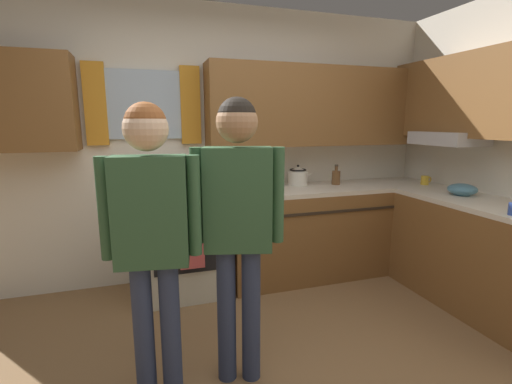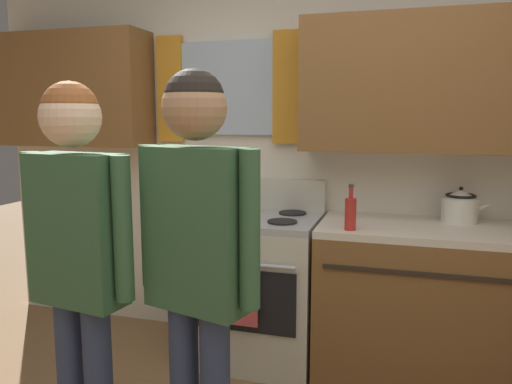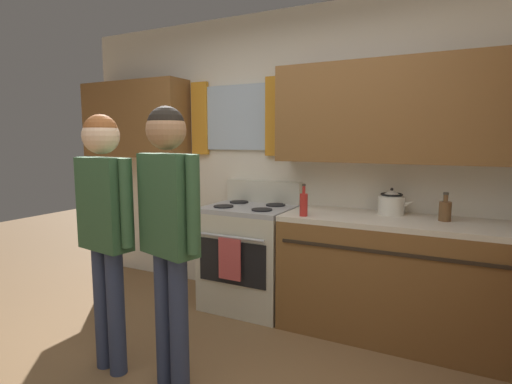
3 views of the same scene
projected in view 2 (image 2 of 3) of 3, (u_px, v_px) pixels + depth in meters
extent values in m
cube|color=silver|center=(315.00, 148.00, 3.23)|extent=(4.60, 0.10, 2.60)
cube|color=silver|center=(227.00, 89.00, 3.27)|extent=(0.63, 0.03, 0.60)
cube|color=orange|center=(170.00, 89.00, 3.37)|extent=(0.18, 0.04, 0.70)
cube|color=orange|center=(287.00, 87.00, 3.15)|extent=(0.18, 0.04, 0.70)
cube|color=brown|center=(67.00, 90.00, 3.46)|extent=(1.19, 0.32, 0.76)
cube|color=beige|center=(258.00, 291.00, 3.10)|extent=(0.74, 0.62, 0.86)
cube|color=black|center=(242.00, 301.00, 2.79)|extent=(0.62, 0.01, 0.36)
cylinder|color=#ADADB2|center=(241.00, 264.00, 2.74)|extent=(0.62, 0.02, 0.02)
cube|color=#ADADB2|center=(258.00, 220.00, 3.03)|extent=(0.74, 0.62, 0.04)
cube|color=beige|center=(270.00, 193.00, 3.27)|extent=(0.74, 0.08, 0.20)
cylinder|color=black|center=(222.00, 218.00, 2.95)|extent=(0.17, 0.17, 0.01)
cylinder|color=black|center=(282.00, 222.00, 2.85)|extent=(0.17, 0.17, 0.01)
cylinder|color=black|center=(237.00, 210.00, 3.21)|extent=(0.17, 0.17, 0.01)
cylinder|color=black|center=(293.00, 213.00, 3.10)|extent=(0.17, 0.17, 0.01)
cube|color=#CC4C4C|center=(240.00, 296.00, 2.75)|extent=(0.20, 0.02, 0.34)
cylinder|color=red|center=(350.00, 214.00, 2.65)|extent=(0.06, 0.06, 0.17)
cylinder|color=red|center=(351.00, 193.00, 2.63)|extent=(0.02, 0.02, 0.06)
cylinder|color=#3F382D|center=(351.00, 186.00, 2.63)|extent=(0.03, 0.03, 0.02)
cylinder|color=silver|center=(460.00, 210.00, 2.85)|extent=(0.20, 0.20, 0.14)
cone|color=silver|center=(461.00, 194.00, 2.83)|extent=(0.18, 0.18, 0.05)
sphere|color=black|center=(461.00, 189.00, 2.83)|extent=(0.02, 0.02, 0.02)
cone|color=silver|center=(485.00, 207.00, 2.81)|extent=(0.09, 0.04, 0.07)
torus|color=black|center=(461.00, 196.00, 2.83)|extent=(0.17, 0.17, 0.02)
cube|color=#335938|center=(77.00, 230.00, 1.86)|extent=(0.39, 0.21, 0.57)
cylinder|color=#335938|center=(123.00, 229.00, 1.76)|extent=(0.07, 0.07, 0.52)
cylinder|color=#335938|center=(34.00, 218.00, 1.95)|extent=(0.07, 0.07, 0.52)
sphere|color=beige|center=(70.00, 117.00, 1.79)|extent=(0.22, 0.22, 0.22)
sphere|color=brown|center=(70.00, 109.00, 1.79)|extent=(0.20, 0.20, 0.20)
cube|color=#335938|center=(197.00, 229.00, 1.76)|extent=(0.40, 0.25, 0.58)
cylinder|color=#335938|center=(250.00, 230.00, 1.64)|extent=(0.07, 0.07, 0.53)
cylinder|color=#335938|center=(150.00, 216.00, 1.87)|extent=(0.07, 0.07, 0.53)
sphere|color=#A87A56|center=(194.00, 108.00, 1.69)|extent=(0.22, 0.22, 0.22)
sphere|color=black|center=(194.00, 99.00, 1.69)|extent=(0.21, 0.21, 0.21)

